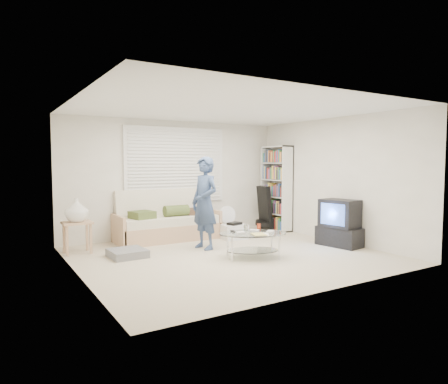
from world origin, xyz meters
TOP-DOWN VIEW (x-y plane):
  - ground at (0.00, 0.00)m, footprint 5.00×5.00m
  - room_shell at (0.00, 0.48)m, footprint 5.02×4.52m
  - window_blinds at (0.00, 2.20)m, footprint 2.32×0.08m
  - futon_sofa at (-0.37, 1.87)m, footprint 2.13×0.86m
  - grey_floor_pillow at (-1.56, 0.80)m, footprint 0.61×0.61m
  - side_table at (-2.22, 1.53)m, footprint 0.49×0.40m
  - bookshelf at (2.32, 1.65)m, footprint 0.31×0.84m
  - guitar_case at (1.98, 1.65)m, footprint 0.37×0.38m
  - floor_fan at (0.96, 1.70)m, footprint 0.39×0.26m
  - storage_bin at (0.86, 1.20)m, footprint 0.55×0.42m
  - tv_unit at (2.20, -0.43)m, footprint 0.56×0.88m
  - coffee_table at (0.24, -0.34)m, footprint 1.33×1.10m
  - standing_person at (-0.12, 0.70)m, footprint 0.52×0.69m

SIDE VIEW (x-z plane):
  - ground at x=0.00m, z-range 0.00..0.00m
  - grey_floor_pillow at x=-1.56m, z-range 0.00..0.13m
  - storage_bin at x=0.86m, z-range -0.02..0.34m
  - futon_sofa at x=-0.37m, z-range -0.18..0.86m
  - coffee_table at x=0.24m, z-range 0.07..0.61m
  - floor_fan at x=0.96m, z-range 0.05..0.70m
  - tv_unit at x=2.20m, z-range -0.01..0.88m
  - guitar_case at x=1.98m, z-range -0.06..0.98m
  - side_table at x=-2.22m, z-range 0.24..1.21m
  - standing_person at x=-0.12m, z-range 0.00..1.71m
  - bookshelf at x=2.32m, z-range 0.00..1.99m
  - window_blinds at x=0.00m, z-range 0.74..2.36m
  - room_shell at x=0.00m, z-range 0.37..2.88m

